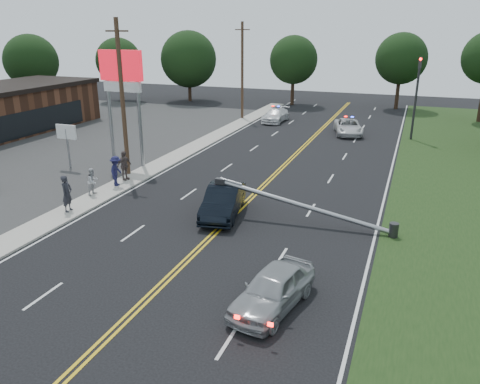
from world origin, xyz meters
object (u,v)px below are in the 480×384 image
at_px(bystander_c, 116,171).
at_px(waiting_sedan, 273,289).
at_px(traffic_signal, 417,91).
at_px(emergency_a, 348,127).
at_px(fallen_streetlight, 313,208).
at_px(utility_pole_far, 242,71).
at_px(bystander_d, 124,165).
at_px(utility_pole_mid, 122,99).
at_px(crashed_sedan, 223,201).
at_px(emergency_b, 275,115).
at_px(pylon_sign, 122,81).
at_px(bystander_a, 67,193).
at_px(bystander_b, 93,181).
at_px(small_sign, 67,136).

bearing_deg(bystander_c, waiting_sedan, -139.71).
distance_m(traffic_signal, emergency_a, 6.59).
distance_m(fallen_streetlight, utility_pole_far, 29.54).
relative_size(bystander_c, bystander_d, 0.98).
bearing_deg(utility_pole_mid, crashed_sedan, -26.31).
relative_size(traffic_signal, bystander_d, 3.70).
xyz_separation_m(utility_pole_far, emergency_b, (3.85, -0.30, -4.40)).
xyz_separation_m(fallen_streetlight, waiting_sedan, (0.27, -7.68, -0.19)).
relative_size(traffic_signal, utility_pole_far, 0.70).
xyz_separation_m(pylon_sign, bystander_a, (2.14, -8.95, -4.89)).
xyz_separation_m(waiting_sedan, emergency_a, (-1.73, 29.86, -0.03)).
bearing_deg(bystander_b, bystander_d, 2.59).
bearing_deg(fallen_streetlight, emergency_b, 110.35).
relative_size(traffic_signal, bystander_a, 3.56).
distance_m(small_sign, crashed_sedan, 14.24).
bearing_deg(bystander_b, traffic_signal, -32.56).
relative_size(small_sign, bystander_c, 1.66).
distance_m(pylon_sign, crashed_sedan, 12.90).
xyz_separation_m(bystander_b, bystander_d, (0.12, 3.03, 0.15)).
bearing_deg(traffic_signal, utility_pole_mid, -134.20).
distance_m(utility_pole_far, bystander_a, 29.23).
relative_size(utility_pole_far, emergency_a, 2.01).
xyz_separation_m(small_sign, fallen_streetlight, (18.19, -4.00, -1.41)).
bearing_deg(utility_pole_far, bystander_b, -89.03).
relative_size(utility_pole_mid, bystander_a, 5.05).
height_order(traffic_signal, waiting_sedan, traffic_signal).
relative_size(pylon_sign, bystander_c, 4.28).
distance_m(pylon_sign, waiting_sedan, 20.94).
distance_m(utility_pole_mid, bystander_d, 4.23).
xyz_separation_m(pylon_sign, traffic_signal, (18.80, 16.00, -1.79)).
bearing_deg(crashed_sedan, traffic_signal, 57.39).
relative_size(pylon_sign, crashed_sedan, 1.67).
xyz_separation_m(crashed_sedan, bystander_b, (-8.24, 0.03, 0.13)).
relative_size(utility_pole_mid, utility_pole_far, 1.00).
bearing_deg(utility_pole_far, bystander_d, -88.60).
height_order(crashed_sedan, bystander_b, bystander_b).
xyz_separation_m(pylon_sign, crashed_sedan, (9.99, -6.29, -5.21)).
bearing_deg(crashed_sedan, waiting_sedan, -67.12).
xyz_separation_m(small_sign, bystander_b, (5.24, -4.26, -1.41)).
relative_size(small_sign, utility_pole_far, 0.31).
height_order(utility_pole_far, emergency_b, utility_pole_far).
relative_size(waiting_sedan, bystander_d, 2.23).
relative_size(utility_pole_mid, bystander_d, 5.24).
distance_m(crashed_sedan, bystander_d, 8.68).
height_order(crashed_sedan, waiting_sedan, crashed_sedan).
bearing_deg(pylon_sign, bystander_b, -74.43).
relative_size(fallen_streetlight, bystander_b, 5.85).
bearing_deg(emergency_b, emergency_a, -22.26).
height_order(traffic_signal, emergency_a, traffic_signal).
distance_m(crashed_sedan, bystander_a, 8.29).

